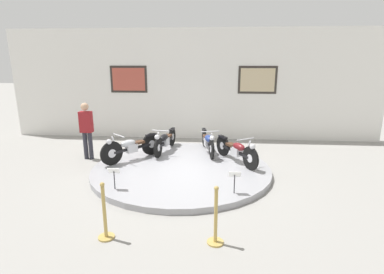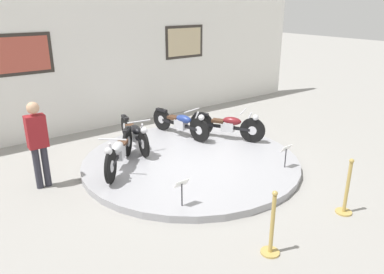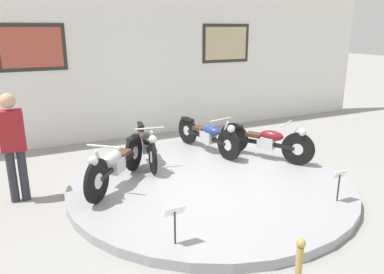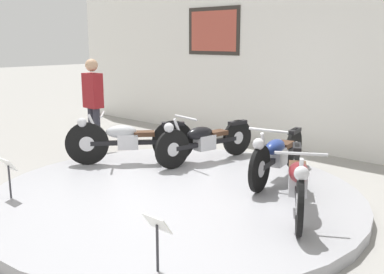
{
  "view_description": "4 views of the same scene",
  "coord_description": "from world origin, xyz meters",
  "px_view_note": "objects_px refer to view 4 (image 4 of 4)",
  "views": [
    {
      "loc": [
        0.89,
        -7.64,
        2.97
      ],
      "look_at": [
        0.26,
        0.3,
        0.9
      ],
      "focal_mm": 28.0,
      "sensor_mm": 36.0,
      "label": 1
    },
    {
      "loc": [
        -4.56,
        -6.21,
        3.48
      ],
      "look_at": [
        0.1,
        0.09,
        0.61
      ],
      "focal_mm": 35.0,
      "sensor_mm": 36.0,
      "label": 2
    },
    {
      "loc": [
        -2.89,
        -5.24,
        2.67
      ],
      "look_at": [
        -0.17,
        0.38,
        0.83
      ],
      "focal_mm": 35.0,
      "sensor_mm": 36.0,
      "label": 3
    },
    {
      "loc": [
        3.91,
        -3.93,
        2.07
      ],
      "look_at": [
        0.13,
        0.18,
        0.86
      ],
      "focal_mm": 42.0,
      "sensor_mm": 36.0,
      "label": 4
    }
  ],
  "objects_px": {
    "motorcycle_silver": "(128,139)",
    "motorcycle_blue": "(277,153)",
    "info_placard_front_centre": "(157,231)",
    "info_placard_front_left": "(9,170)",
    "visitor_standing": "(93,100)",
    "motorcycle_black": "(205,139)",
    "motorcycle_maroon": "(298,179)"
  },
  "relations": [
    {
      "from": "motorcycle_maroon",
      "to": "motorcycle_black",
      "type": "bearing_deg",
      "value": 157.78
    },
    {
      "from": "info_placard_front_left",
      "to": "motorcycle_blue",
      "type": "bearing_deg",
      "value": 55.37
    },
    {
      "from": "info_placard_front_centre",
      "to": "info_placard_front_left",
      "type": "bearing_deg",
      "value": 180.0
    },
    {
      "from": "motorcycle_silver",
      "to": "info_placard_front_left",
      "type": "bearing_deg",
      "value": -85.08
    },
    {
      "from": "motorcycle_silver",
      "to": "motorcycle_maroon",
      "type": "xyz_separation_m",
      "value": [
        3.01,
        -0.01,
        -0.02
      ]
    },
    {
      "from": "motorcycle_silver",
      "to": "motorcycle_black",
      "type": "distance_m",
      "value": 1.22
    },
    {
      "from": "motorcycle_blue",
      "to": "motorcycle_maroon",
      "type": "relative_size",
      "value": 1.12
    },
    {
      "from": "motorcycle_maroon",
      "to": "info_placard_front_centre",
      "type": "xyz_separation_m",
      "value": [
        -0.17,
        -2.02,
        -0.01
      ]
    },
    {
      "from": "info_placard_front_centre",
      "to": "motorcycle_silver",
      "type": "bearing_deg",
      "value": 144.53
    },
    {
      "from": "motorcycle_silver",
      "to": "info_placard_front_centre",
      "type": "distance_m",
      "value": 3.49
    },
    {
      "from": "motorcycle_blue",
      "to": "info_placard_front_centre",
      "type": "relative_size",
      "value": 3.78
    },
    {
      "from": "motorcycle_blue",
      "to": "visitor_standing",
      "type": "xyz_separation_m",
      "value": [
        -3.65,
        -0.48,
        0.47
      ]
    },
    {
      "from": "motorcycle_silver",
      "to": "visitor_standing",
      "type": "height_order",
      "value": "visitor_standing"
    },
    {
      "from": "motorcycle_blue",
      "to": "info_placard_front_left",
      "type": "height_order",
      "value": "motorcycle_blue"
    },
    {
      "from": "motorcycle_black",
      "to": "motorcycle_maroon",
      "type": "height_order",
      "value": "motorcycle_maroon"
    },
    {
      "from": "motorcycle_black",
      "to": "visitor_standing",
      "type": "relative_size",
      "value": 1.12
    },
    {
      "from": "motorcycle_blue",
      "to": "info_placard_front_centre",
      "type": "bearing_deg",
      "value": -77.25
    },
    {
      "from": "motorcycle_silver",
      "to": "info_placard_front_left",
      "type": "distance_m",
      "value": 2.03
    },
    {
      "from": "motorcycle_silver",
      "to": "motorcycle_blue",
      "type": "xyz_separation_m",
      "value": [
        2.18,
        0.88,
        -0.03
      ]
    },
    {
      "from": "info_placard_front_centre",
      "to": "motorcycle_black",
      "type": "bearing_deg",
      "value": 124.62
    },
    {
      "from": "motorcycle_black",
      "to": "motorcycle_maroon",
      "type": "bearing_deg",
      "value": -22.22
    },
    {
      "from": "info_placard_front_centre",
      "to": "visitor_standing",
      "type": "height_order",
      "value": "visitor_standing"
    },
    {
      "from": "visitor_standing",
      "to": "motorcycle_black",
      "type": "bearing_deg",
      "value": 11.84
    },
    {
      "from": "info_placard_front_centre",
      "to": "visitor_standing",
      "type": "relative_size",
      "value": 0.3
    },
    {
      "from": "motorcycle_blue",
      "to": "info_placard_front_centre",
      "type": "xyz_separation_m",
      "value": [
        0.66,
        -2.91,
        -0.01
      ]
    },
    {
      "from": "motorcycle_silver",
      "to": "info_placard_front_centre",
      "type": "xyz_separation_m",
      "value": [
        2.84,
        -2.02,
        -0.03
      ]
    },
    {
      "from": "motorcycle_maroon",
      "to": "visitor_standing",
      "type": "height_order",
      "value": "visitor_standing"
    },
    {
      "from": "motorcycle_blue",
      "to": "motorcycle_black",
      "type": "bearing_deg",
      "value": -179.97
    },
    {
      "from": "info_placard_front_left",
      "to": "motorcycle_maroon",
      "type": "bearing_deg",
      "value": 35.42
    },
    {
      "from": "motorcycle_blue",
      "to": "motorcycle_maroon",
      "type": "bearing_deg",
      "value": -47.06
    },
    {
      "from": "motorcycle_blue",
      "to": "info_placard_front_left",
      "type": "distance_m",
      "value": 3.54
    },
    {
      "from": "motorcycle_silver",
      "to": "motorcycle_blue",
      "type": "height_order",
      "value": "motorcycle_silver"
    }
  ]
}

